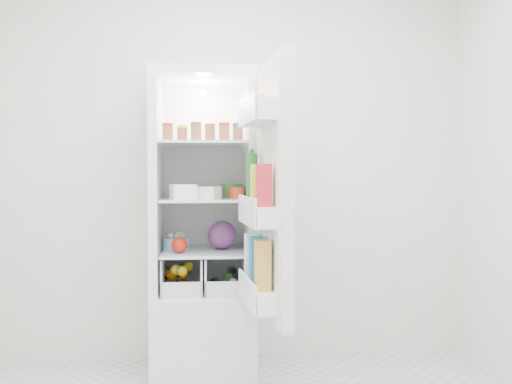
{
  "coord_description": "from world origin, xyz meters",
  "views": [
    {
      "loc": [
        -0.19,
        -2.21,
        1.21
      ],
      "look_at": [
        0.09,
        0.95,
        1.1
      ],
      "focal_mm": 40.0,
      "sensor_mm": 36.0,
      "label": 1
    }
  ],
  "objects": [
    {
      "name": "shelf_mid",
      "position": [
        -0.2,
        1.19,
        1.05
      ],
      "size": [
        0.49,
        0.53,
        0.02
      ],
      "primitive_type": "cube",
      "color": "silver",
      "rests_on": "refrigerator"
    },
    {
      "name": "mushroom_bowl",
      "position": [
        -0.36,
        1.21,
        0.78
      ],
      "size": [
        0.18,
        0.18,
        0.07
      ],
      "primitive_type": "cylinder",
      "rotation": [
        0.0,
        0.0,
        -0.2
      ],
      "color": "#96C1E0",
      "rests_on": "shelf_low"
    },
    {
      "name": "bell_pepper",
      "position": [
        -0.34,
        1.07,
        0.79
      ],
      "size": [
        0.09,
        0.09,
        0.09
      ],
      "primitive_type": "sphere",
      "color": "#B81A0B",
      "rests_on": "shelf_low"
    },
    {
      "name": "crisper_right",
      "position": [
        -0.08,
        1.19,
        0.61
      ],
      "size": [
        0.23,
        0.46,
        0.22
      ],
      "primitive_type": null,
      "color": "silver",
      "rests_on": "refrigerator"
    },
    {
      "name": "red_cabbage",
      "position": [
        -0.09,
        1.22,
        0.83
      ],
      "size": [
        0.17,
        0.17,
        0.17
      ],
      "primitive_type": "sphere",
      "color": "#592160",
      "rests_on": "shelf_low"
    },
    {
      "name": "refrigerator",
      "position": [
        -0.2,
        1.25,
        0.67
      ],
      "size": [
        0.6,
        0.6,
        1.8
      ],
      "color": "white",
      "rests_on": "ground"
    },
    {
      "name": "tub_green",
      "position": [
        -0.03,
        1.29,
        1.1
      ],
      "size": [
        0.13,
        0.16,
        0.08
      ],
      "primitive_type": "cube",
      "rotation": [
        0.0,
        0.0,
        0.24
      ],
      "color": "#449646",
      "rests_on": "shelf_mid"
    },
    {
      "name": "veg_pile",
      "position": [
        -0.07,
        1.18,
        0.56
      ],
      "size": [
        0.16,
        0.3,
        0.1
      ],
      "color": "#1D4517",
      "rests_on": "refrigerator"
    },
    {
      "name": "condiment_jars",
      "position": [
        -0.2,
        1.07,
        1.43
      ],
      "size": [
        0.46,
        0.16,
        0.08
      ],
      "color": "#B21919",
      "rests_on": "shelf_top"
    },
    {
      "name": "room_walls",
      "position": [
        0.0,
        0.0,
        1.59
      ],
      "size": [
        3.02,
        3.02,
        2.61
      ],
      "color": "white",
      "rests_on": "ground"
    },
    {
      "name": "tub_white",
      "position": [
        -0.31,
        1.02,
        1.1
      ],
      "size": [
        0.16,
        0.16,
        0.08
      ],
      "primitive_type": "cube",
      "rotation": [
        0.0,
        0.0,
        0.26
      ],
      "color": "white",
      "rests_on": "shelf_mid"
    },
    {
      "name": "shelf_top",
      "position": [
        -0.2,
        1.19,
        1.38
      ],
      "size": [
        0.49,
        0.53,
        0.02
      ],
      "primitive_type": "cube",
      "color": "silver",
      "rests_on": "refrigerator"
    },
    {
      "name": "tub_cream",
      "position": [
        -0.18,
        1.04,
        1.09
      ],
      "size": [
        0.16,
        0.16,
        0.07
      ],
      "primitive_type": "cube",
      "rotation": [
        0.0,
        0.0,
        -0.4
      ],
      "color": "beige",
      "rests_on": "shelf_mid"
    },
    {
      "name": "citrus_pile",
      "position": [
        -0.33,
        1.12,
        0.59
      ],
      "size": [
        0.2,
        0.24,
        0.16
      ],
      "color": "orange",
      "rests_on": "refrigerator"
    },
    {
      "name": "squeeze_bottle",
      "position": [
        0.01,
        1.27,
        1.47
      ],
      "size": [
        0.05,
        0.05,
        0.16
      ],
      "primitive_type": "cylinder",
      "rotation": [
        0.0,
        0.0,
        -0.07
      ],
      "color": "silver",
      "rests_on": "shelf_top"
    },
    {
      "name": "crisper_left",
      "position": [
        -0.32,
        1.19,
        0.61
      ],
      "size": [
        0.23,
        0.46,
        0.22
      ],
      "primitive_type": null,
      "color": "silver",
      "rests_on": "refrigerator"
    },
    {
      "name": "shelf_low",
      "position": [
        -0.2,
        1.19,
        0.74
      ],
      "size": [
        0.49,
        0.53,
        0.01
      ],
      "primitive_type": "cube",
      "color": "silver",
      "rests_on": "refrigerator"
    },
    {
      "name": "fridge_door",
      "position": [
        0.13,
        0.61,
        1.09
      ],
      "size": [
        0.22,
        0.6,
        1.3
      ],
      "rotation": [
        0.0,
        0.0,
        1.66
      ],
      "color": "white",
      "rests_on": "refrigerator"
    },
    {
      "name": "tin_red",
      "position": [
        -0.01,
        1.16,
        1.09
      ],
      "size": [
        0.11,
        0.11,
        0.06
      ],
      "primitive_type": "cylinder",
      "rotation": [
        0.0,
        0.0,
        -0.09
      ],
      "color": "#C7421D",
      "rests_on": "shelf_mid"
    }
  ]
}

